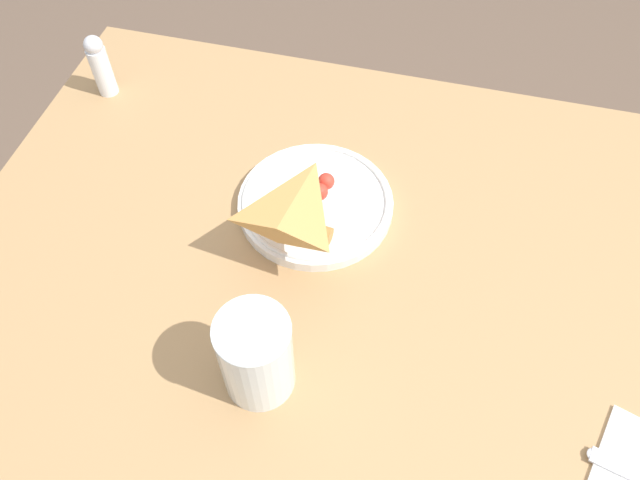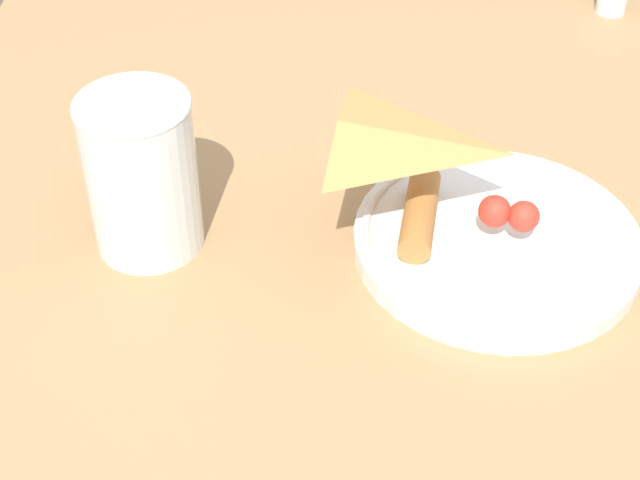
# 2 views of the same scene
# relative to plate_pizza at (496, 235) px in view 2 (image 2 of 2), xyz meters

# --- Properties ---
(plate_pizza) EXTENTS (0.21, 0.21, 0.05)m
(plate_pizza) POSITION_rel_plate_pizza_xyz_m (0.00, 0.00, 0.00)
(plate_pizza) COLOR white
(plate_pizza) RESTS_ON dining_table
(milk_glass) EXTENTS (0.08, 0.08, 0.12)m
(milk_glass) POSITION_rel_plate_pizza_xyz_m (-0.00, 0.26, 0.04)
(milk_glass) COLOR white
(milk_glass) RESTS_ON dining_table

